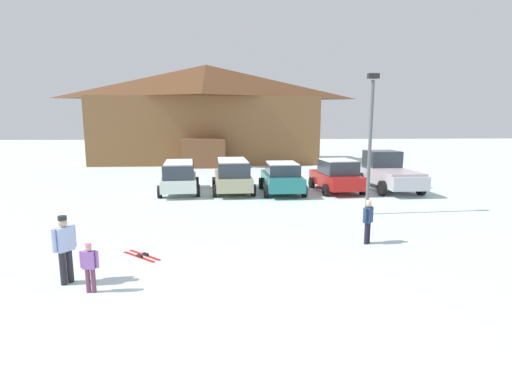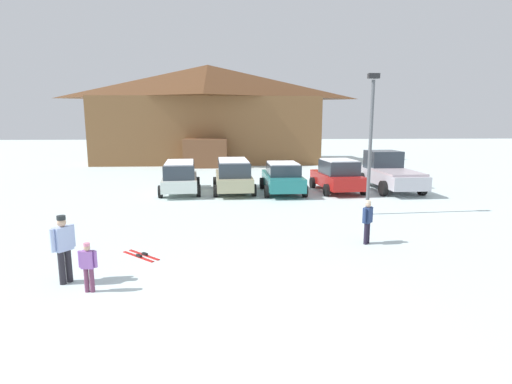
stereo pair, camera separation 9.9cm
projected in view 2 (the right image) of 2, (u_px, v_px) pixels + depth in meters
ground at (227, 324)px, 7.67m from camera, size 160.00×160.00×0.00m
ski_lodge at (209, 113)px, 38.44m from camera, size 20.82×11.48×9.12m
parked_white_suv at (180, 176)px, 21.74m from camera, size 2.45×4.82×1.70m
parked_beige_suv at (233, 175)px, 21.92m from camera, size 2.38×4.83×1.79m
parked_teal_hatchback at (282, 177)px, 21.63m from camera, size 2.24×4.49×1.68m
parked_red_sedan at (338, 176)px, 22.00m from camera, size 2.51×4.30×1.80m
pickup_truck at (388, 172)px, 22.70m from camera, size 2.45×5.63×2.15m
skier_teen_in_navy_coat at (368, 219)px, 12.60m from camera, size 0.38×0.41×1.41m
skier_adult_in_blue_parka at (63, 245)px, 9.49m from camera, size 0.43×0.53×1.67m
skier_child_in_purple_jacket at (88, 264)px, 9.02m from camera, size 0.43×0.19×1.16m
pair_of_skis at (141, 255)px, 11.55m from camera, size 1.23×1.17×0.08m
lamp_post at (371, 137)px, 16.19m from camera, size 0.44×0.24×5.72m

